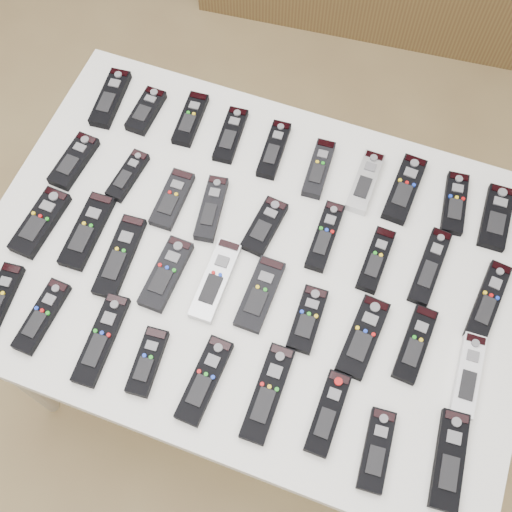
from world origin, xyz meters
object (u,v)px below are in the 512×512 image
(remote_27, at_px, (415,344))
(remote_35, at_px, (328,413))
(remote_17, at_px, (430,267))
(remote_18, at_px, (488,301))
(remote_20, at_px, (87,231))
(remote_10, at_px, (74,161))
(remote_6, at_px, (365,182))
(remote_14, at_px, (265,226))
(remote_24, at_px, (260,294))
(remote_4, at_px, (274,150))
(remote_34, at_px, (268,393))
(remote_12, at_px, (172,199))
(remote_30, at_px, (42,316))
(remote_2, at_px, (191,119))
(remote_15, at_px, (325,236))
(remote_29, at_px, (0,298))
(remote_28, at_px, (468,375))
(remote_37, at_px, (449,460))
(remote_22, at_px, (166,274))
(remote_8, at_px, (455,203))
(remote_33, at_px, (205,380))
(remote_25, at_px, (308,319))
(remote_9, at_px, (496,217))
(remote_3, at_px, (231,135))
(remote_16, at_px, (376,260))
(remote_36, at_px, (377,450))
(remote_19, at_px, (40,222))
(remote_5, at_px, (319,169))
(remote_31, at_px, (101,339))
(remote_21, at_px, (120,256))
(remote_23, at_px, (216,280))
(remote_1, at_px, (146,111))
(remote_0, at_px, (110,98))
(table, at_px, (256,270))
(remote_32, at_px, (147,362))
(remote_13, at_px, (211,209))
(remote_26, at_px, (363,337))

(remote_27, distance_m, remote_35, 0.24)
(remote_17, xyz_separation_m, remote_18, (0.14, -0.04, -0.00))
(remote_18, height_order, remote_20, remote_20)
(remote_10, bearing_deg, remote_20, -49.95)
(remote_20, xyz_separation_m, remote_27, (0.78, -0.00, -0.00))
(remote_6, relative_size, remote_14, 1.17)
(remote_6, height_order, remote_24, remote_6)
(remote_4, distance_m, remote_6, 0.24)
(remote_27, relative_size, remote_34, 0.83)
(remote_12, relative_size, remote_30, 0.91)
(remote_2, distance_m, remote_4, 0.23)
(remote_10, bearing_deg, remote_15, 5.45)
(remote_6, distance_m, remote_29, 0.87)
(remote_12, bearing_deg, remote_28, -14.25)
(remote_37, bearing_deg, remote_22, 160.95)
(remote_20, xyz_separation_m, remote_34, (0.52, -0.21, -0.00))
(remote_8, height_order, remote_35, remote_35)
(remote_17, bearing_deg, remote_22, -154.18)
(remote_10, xyz_separation_m, remote_24, (0.54, -0.17, -0.00))
(remote_33, bearing_deg, remote_25, 54.24)
(remote_9, height_order, remote_30, remote_30)
(remote_3, height_order, remote_16, remote_16)
(remote_22, bearing_deg, remote_36, -19.10)
(remote_8, relative_size, remote_30, 0.95)
(remote_3, height_order, remote_19, remote_19)
(remote_27, bearing_deg, remote_18, 53.78)
(remote_5, distance_m, remote_19, 0.67)
(remote_19, xyz_separation_m, remote_31, (0.26, -0.21, -0.00))
(remote_9, xyz_separation_m, remote_22, (-0.66, -0.40, 0.00))
(remote_22, distance_m, remote_24, 0.21)
(remote_21, relative_size, remote_23, 1.02)
(remote_30, bearing_deg, remote_1, 94.53)
(remote_27, relative_size, remote_37, 0.89)
(remote_16, xyz_separation_m, remote_25, (-0.10, -0.19, -0.00))
(remote_1, distance_m, remote_4, 0.34)
(remote_0, bearing_deg, table, -36.06)
(remote_37, bearing_deg, remote_27, 115.51)
(remote_23, distance_m, remote_24, 0.10)
(remote_37, bearing_deg, remote_31, 176.28)
(remote_15, bearing_deg, remote_5, 111.51)
(remote_6, bearing_deg, remote_23, -122.88)
(remote_10, bearing_deg, remote_32, -42.36)
(remote_9, xyz_separation_m, remote_24, (-0.45, -0.37, -0.00))
(remote_15, relative_size, remote_27, 1.01)
(remote_2, distance_m, remote_24, 0.51)
(remote_3, distance_m, remote_4, 0.12)
(remote_12, bearing_deg, remote_15, 3.62)
(remote_5, height_order, remote_13, same)
(remote_37, bearing_deg, remote_24, 152.04)
(table, height_order, remote_26, remote_26)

